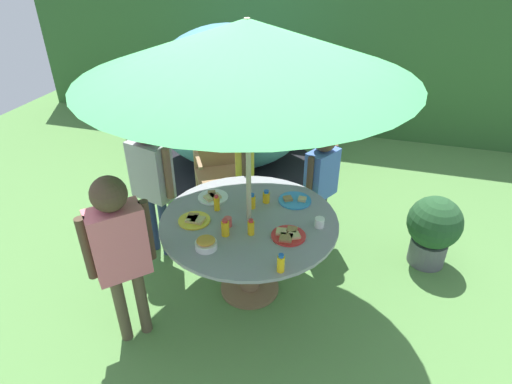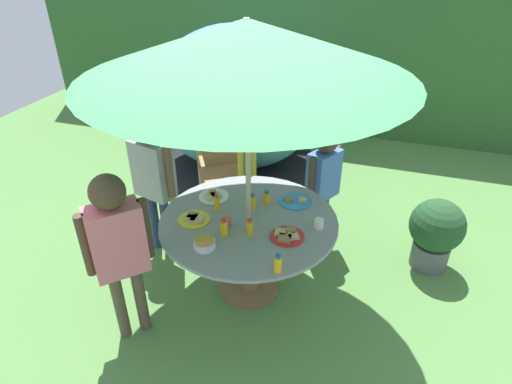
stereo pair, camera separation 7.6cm
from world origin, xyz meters
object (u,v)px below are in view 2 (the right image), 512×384
Objects in this scene: patio_umbrella at (247,49)px; juice_bottle_mid_right at (278,264)px; garden_table at (249,237)px; child_in_blue_shirt at (324,175)px; juice_bottle_back_edge at (217,202)px; plate_near_left at (194,219)px; juice_bottle_center_front at (224,227)px; plate_far_right at (287,236)px; child_in_yellow_shirt at (247,155)px; plate_far_left at (295,201)px; cup_far at (227,221)px; potted_plant at (436,231)px; child_in_grey_shirt at (153,169)px; cup_near at (319,224)px; child_in_pink_shirt at (117,240)px; juice_bottle_center_back at (252,201)px; juice_bottle_near_right at (267,197)px; juice_bottle_front_edge at (250,227)px; plate_mid_left at (214,196)px; wooden_chair at (223,160)px; snack_bowl at (204,243)px; dome_tent at (237,100)px.

patio_umbrella is 1.32m from juice_bottle_mid_right.
juice_bottle_mid_right reaches higher than garden_table.
child_in_blue_shirt reaches higher than juice_bottle_back_edge.
plate_near_left is 1.81× the size of juice_bottle_center_front.
child_in_yellow_shirt is at bearing 122.24° from plate_far_right.
cup_far is at bearing -130.61° from plate_far_left.
plate_far_left is at bearing -159.33° from potted_plant.
plate_far_right is at bearing -140.38° from potted_plant.
child_in_grey_shirt reaches higher than cup_near.
juice_bottle_mid_right is 1.83× the size of cup_near.
juice_bottle_mid_right is at bearing -29.20° from juice_bottle_center_front.
child_in_pink_shirt is at bearing -169.80° from juice_bottle_mid_right.
plate_near_left is (-1.78, -0.90, 0.35)m from potted_plant.
child_in_grey_shirt is at bearing 172.06° from cup_near.
juice_bottle_center_back reaches higher than potted_plant.
child_in_yellow_shirt is at bearing 136.78° from plate_far_left.
juice_bottle_near_right is at bearing 77.08° from garden_table.
juice_bottle_front_edge reaches higher than juice_bottle_near_right.
plate_mid_left is at bearing -25.32° from child_in_blue_shirt.
wooden_chair is 1.16m from plate_far_left.
child_in_yellow_shirt reaches higher than juice_bottle_center_back.
child_in_grey_shirt is at bearing 144.49° from plate_near_left.
plate_near_left and plate_far_right have the same top height.
child_in_grey_shirt reaches higher than juice_bottle_center_front.
cup_near is at bearing 33.50° from snack_bowl.
child_in_pink_shirt reaches higher than plate_far_right.
garden_table is 1.27× the size of wooden_chair.
plate_near_left is 0.34m from plate_mid_left.
child_in_pink_shirt is 0.77m from cup_far.
child_in_grey_shirt is 5.41× the size of plate_mid_left.
patio_umbrella is 1.60× the size of child_in_pink_shirt.
wooden_chair is at bearing -88.43° from dome_tent.
patio_umbrella is 1.84× the size of child_in_blue_shirt.
child_in_blue_shirt is at bearing 49.24° from plate_near_left.
dome_tent reaches higher than plate_far_left.
child_in_grey_shirt reaches higher than juice_bottle_mid_right.
child_in_pink_shirt reaches higher than child_in_yellow_shirt.
juice_bottle_center_back is at bearing -86.98° from wooden_chair.
juice_bottle_center_front is at bearing -146.46° from potted_plant.
wooden_chair is 0.91× the size of child_in_blue_shirt.
snack_bowl is at bearing -113.55° from patio_umbrella.
child_in_yellow_shirt is 1.22m from plate_far_right.
plate_mid_left is 1.00m from juice_bottle_mid_right.
cup_far is (0.74, -2.22, -0.10)m from dome_tent.
plate_near_left is at bearing -176.71° from cup_far.
cup_far reaches higher than plate_near_left.
snack_bowl is at bearing -121.14° from plate_far_left.
snack_bowl is 0.62× the size of plate_far_right.
cup_far is (-0.12, -0.12, 0.20)m from garden_table.
garden_table is 10.82× the size of juice_bottle_center_back.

